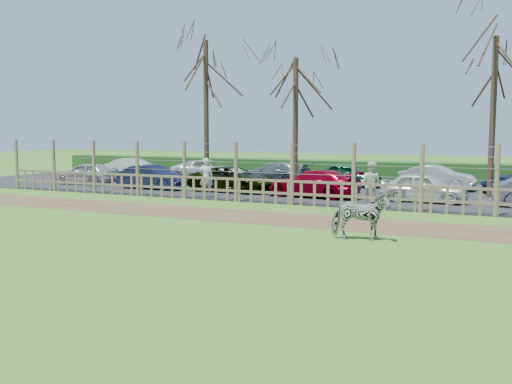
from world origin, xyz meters
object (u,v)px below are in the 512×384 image
at_px(car_0, 86,173).
at_px(car_11, 437,178).
at_px(tree_mid, 296,92).
at_px(car_4, 424,187).
at_px(visitor_b, 371,184).
at_px(tree_right, 495,77).
at_px(visitor_a, 206,177).
at_px(car_10, 348,175).
at_px(car_2, 233,179).
at_px(car_3, 313,183).
at_px(car_8, 208,170).
at_px(tree_left, 206,78).
at_px(zebra, 360,216).
at_px(car_7, 134,168).
at_px(car_9, 274,173).
at_px(car_1, 152,177).

distance_m(car_0, car_11, 18.53).
distance_m(tree_mid, car_4, 8.29).
distance_m(visitor_b, car_4, 2.72).
distance_m(tree_mid, tree_right, 9.02).
xyz_separation_m(visitor_a, car_10, (4.38, 7.22, -0.26)).
bearing_deg(car_2, car_3, -93.18).
bearing_deg(car_8, car_10, -96.19).
height_order(tree_left, zebra, tree_left).
relative_size(tree_left, car_3, 1.90).
bearing_deg(visitor_b, car_2, -9.72).
relative_size(tree_mid, zebra, 4.39).
bearing_deg(car_7, zebra, -132.24).
height_order(car_7, car_11, same).
bearing_deg(car_7, car_4, -109.72).
relative_size(car_8, car_9, 1.04).
bearing_deg(tree_left, car_7, 154.20).
xyz_separation_m(tree_left, car_8, (-2.01, 3.66, -4.98)).
xyz_separation_m(car_9, car_10, (4.22, -0.03, 0.00)).
bearing_deg(visitor_a, car_7, -52.41).
distance_m(car_3, car_10, 5.26).
relative_size(tree_left, tree_mid, 1.15).
bearing_deg(tree_left, tree_mid, 12.53).
height_order(tree_right, visitor_b, tree_right).
relative_size(tree_left, car_8, 1.82).
distance_m(car_4, car_8, 14.16).
height_order(visitor_b, car_1, visitor_b).
bearing_deg(zebra, tree_right, -27.52).
bearing_deg(tree_left, car_9, 56.25).
bearing_deg(tree_mid, tree_right, 3.18).
height_order(visitor_a, car_7, visitor_a).
relative_size(tree_right, visitor_a, 4.26).
relative_size(car_1, car_11, 1.00).
height_order(zebra, car_4, zebra).
height_order(car_3, car_11, same).
relative_size(tree_left, visitor_b, 4.57).
relative_size(tree_mid, car_11, 1.87).
bearing_deg(car_0, zebra, 56.30).
height_order(tree_right, car_10, tree_right).
bearing_deg(car_2, car_0, 93.68).
bearing_deg(car_4, zebra, -178.89).
bearing_deg(car_1, car_4, -88.84).
bearing_deg(visitor_b, car_4, -120.75).
xyz_separation_m(car_1, car_7, (-5.16, 5.36, 0.00)).
relative_size(tree_left, car_10, 2.24).
bearing_deg(car_10, tree_left, 116.05).
relative_size(zebra, car_8, 0.36).
xyz_separation_m(visitor_b, car_10, (-2.91, 7.09, -0.26)).
bearing_deg(car_1, car_7, 43.78).
relative_size(car_3, car_10, 1.17).
bearing_deg(car_10, car_7, 88.04).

